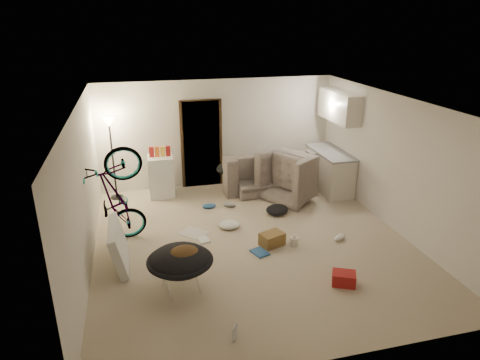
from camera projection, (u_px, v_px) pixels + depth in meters
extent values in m
cube|color=tan|center=(252.00, 241.00, 7.75)|extent=(5.50, 6.00, 0.02)
cube|color=white|center=(253.00, 103.00, 6.85)|extent=(5.50, 6.00, 0.02)
cube|color=silver|center=(218.00, 133.00, 10.03)|extent=(5.50, 0.02, 2.50)
cube|color=silver|center=(329.00, 271.00, 4.58)|extent=(5.50, 0.02, 2.50)
cube|color=silver|center=(83.00, 191.00, 6.67)|extent=(0.02, 6.00, 2.50)
cube|color=silver|center=(395.00, 164.00, 7.94)|extent=(0.02, 6.00, 2.50)
cube|color=black|center=(201.00, 144.00, 9.98)|extent=(0.85, 0.10, 2.04)
cube|color=#382513|center=(202.00, 144.00, 9.96)|extent=(0.97, 0.04, 2.10)
cylinder|color=black|center=(117.00, 197.00, 9.59)|extent=(0.28, 0.28, 0.03)
cylinder|color=black|center=(113.00, 162.00, 9.30)|extent=(0.04, 0.04, 1.70)
cone|color=#FFE0A5|center=(109.00, 123.00, 8.99)|extent=(0.24, 0.24, 0.18)
cube|color=beige|center=(329.00, 171.00, 9.96)|extent=(0.60, 1.50, 0.88)
cube|color=gray|center=(331.00, 152.00, 9.80)|extent=(0.64, 1.54, 0.04)
cube|color=beige|center=(340.00, 106.00, 9.45)|extent=(0.38, 1.40, 0.65)
imported|color=#313831|center=(268.00, 174.00, 10.10)|extent=(2.29, 0.99, 0.66)
imported|color=#313831|center=(297.00, 179.00, 9.62)|extent=(1.53, 1.58, 0.78)
imported|color=black|center=(118.00, 218.00, 7.54)|extent=(1.90, 0.92, 1.07)
imported|color=maroon|center=(233.00, 343.00, 5.31)|extent=(0.26, 0.25, 0.02)
cube|color=white|center=(161.00, 176.00, 9.57)|extent=(0.55, 0.55, 0.93)
cube|color=maroon|center=(152.00, 154.00, 9.34)|extent=(0.11, 0.08, 0.30)
cube|color=#C25918|center=(157.00, 153.00, 9.37)|extent=(0.10, 0.07, 0.30)
cube|color=gold|center=(163.00, 153.00, 9.40)|extent=(0.10, 0.07, 0.30)
cube|color=maroon|center=(168.00, 153.00, 9.42)|extent=(0.11, 0.08, 0.30)
cylinder|color=silver|center=(181.00, 277.00, 6.29)|extent=(0.64, 0.64, 0.45)
ellipsoid|color=black|center=(180.00, 260.00, 6.19)|extent=(0.90, 0.90, 0.38)
torus|color=black|center=(180.00, 260.00, 6.19)|extent=(0.97, 0.97, 0.07)
ellipsoid|color=#4D331A|center=(183.00, 254.00, 6.13)|extent=(0.58, 0.53, 0.22)
ellipsoid|color=black|center=(229.00, 169.00, 9.80)|extent=(0.61, 0.52, 0.28)
cube|color=silver|center=(119.00, 245.00, 6.89)|extent=(0.27, 1.07, 0.72)
cube|color=brown|center=(272.00, 239.00, 7.57)|extent=(0.48, 0.41, 0.23)
cube|color=maroon|center=(344.00, 278.00, 6.46)|extent=(0.42, 0.38, 0.20)
cylinder|color=beige|center=(294.00, 241.00, 7.58)|extent=(0.14, 0.14, 0.14)
cone|color=beige|center=(295.00, 236.00, 7.54)|extent=(0.08, 0.08, 0.06)
cube|color=#BCB8AD|center=(194.00, 233.00, 8.03)|extent=(0.64, 0.64, 0.01)
cube|color=#2A5897|center=(260.00, 252.00, 7.34)|extent=(0.32, 0.37, 0.03)
cube|color=silver|center=(204.00, 240.00, 7.76)|extent=(0.22, 0.27, 0.02)
ellipsoid|color=#2A5897|center=(209.00, 206.00, 9.04)|extent=(0.30, 0.13, 0.11)
ellipsoid|color=slate|center=(229.00, 205.00, 9.10)|extent=(0.30, 0.23, 0.10)
ellipsoid|color=white|center=(340.00, 237.00, 7.76)|extent=(0.32, 0.26, 0.11)
ellipsoid|color=black|center=(277.00, 210.00, 8.82)|extent=(0.67, 0.66, 0.15)
ellipsoid|color=silver|center=(229.00, 224.00, 8.22)|extent=(0.48, 0.43, 0.13)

